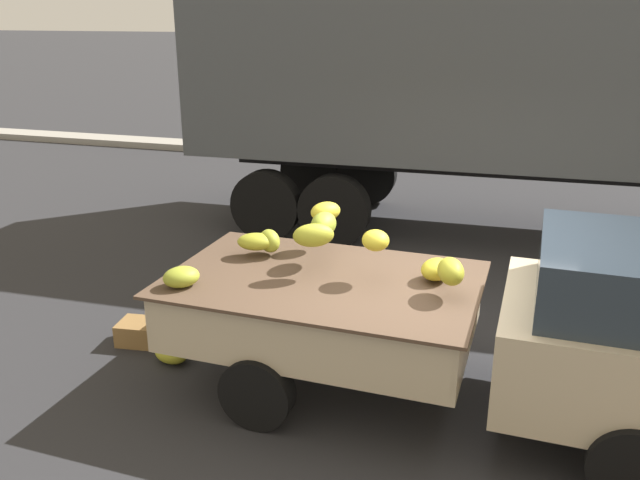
% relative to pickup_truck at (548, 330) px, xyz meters
% --- Properties ---
extents(ground, '(220.00, 220.00, 0.00)m').
position_rel_pickup_truck_xyz_m(ground, '(-0.94, 0.23, -0.88)').
color(ground, '#28282B').
extents(curb_strip, '(80.00, 0.80, 0.16)m').
position_rel_pickup_truck_xyz_m(curb_strip, '(-0.94, 9.97, -0.80)').
color(curb_strip, gray).
rests_on(curb_strip, ground).
extents(pickup_truck, '(4.94, 1.96, 1.70)m').
position_rel_pickup_truck_xyz_m(pickup_truck, '(0.00, 0.00, 0.00)').
color(pickup_truck, '#CCB793').
rests_on(pickup_truck, ground).
extents(semi_trailer, '(12.07, 2.93, 3.95)m').
position_rel_pickup_truck_xyz_m(semi_trailer, '(0.56, 5.19, 1.66)').
color(semi_trailer, '#4C5156').
rests_on(semi_trailer, ground).
extents(fallen_banana_bunch_near_tailgate, '(0.43, 0.34, 0.18)m').
position_rel_pickup_truck_xyz_m(fallen_banana_bunch_near_tailgate, '(-3.52, -0.01, -0.79)').
color(fallen_banana_bunch_near_tailgate, gold).
rests_on(fallen_banana_bunch_near_tailgate, ground).
extents(produce_crate, '(0.56, 0.42, 0.24)m').
position_rel_pickup_truck_xyz_m(produce_crate, '(-4.00, 0.27, -0.76)').
color(produce_crate, olive).
rests_on(produce_crate, ground).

